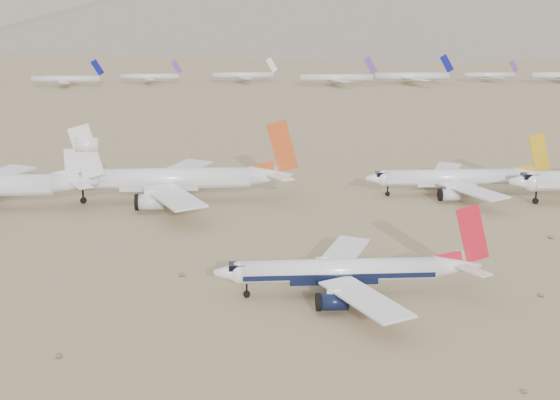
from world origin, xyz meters
name	(u,v)px	position (x,y,z in m)	size (l,w,h in m)	color
ground	(384,304)	(0.00, 0.00, 0.00)	(7000.00, 7000.00, 0.00)	#866E4E
main_airliner	(350,271)	(-4.40, 4.18, 3.84)	(39.58, 38.66, 13.97)	white
row2_gold_tail	(457,178)	(30.03, 66.10, 4.06)	(40.80, 39.90, 14.53)	white
row2_orange_tail	(174,179)	(-34.62, 63.88, 5.15)	(51.44, 50.32, 18.35)	white
distant_storage_row	(376,76)	(60.03, 326.05, 4.29)	(660.78, 58.86, 14.11)	silver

